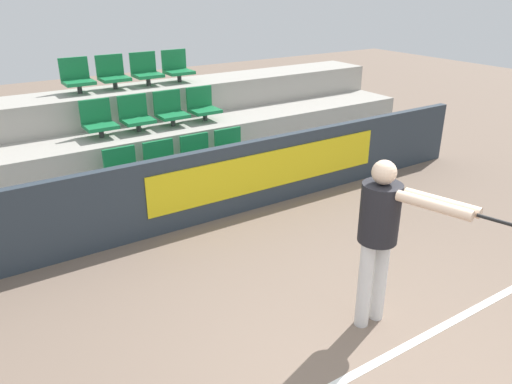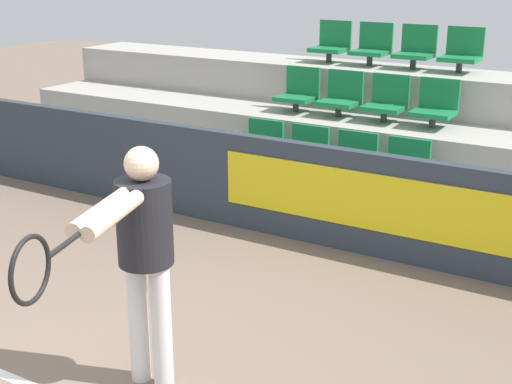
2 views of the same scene
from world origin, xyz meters
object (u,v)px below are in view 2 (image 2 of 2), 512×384
(stadium_chair_4, at_px, (299,92))
(stadium_chair_5, at_px, (341,96))
(stadium_chair_9, at_px, (372,46))
(stadium_chair_0, at_px, (261,147))
(stadium_chair_3, at_px, (405,168))
(stadium_chair_8, at_px, (332,44))
(stadium_chair_10, at_px, (416,49))
(stadium_chair_6, at_px, (387,101))
(stadium_chair_7, at_px, (435,106))
(tennis_player, at_px, (141,245))
(stadium_chair_1, at_px, (306,153))
(stadium_chair_11, at_px, (462,52))
(stadium_chair_2, at_px, (353,160))

(stadium_chair_4, xyz_separation_m, stadium_chair_5, (0.54, 0.00, 0.00))
(stadium_chair_9, bearing_deg, stadium_chair_0, -107.31)
(stadium_chair_3, distance_m, stadium_chair_4, 1.91)
(stadium_chair_8, bearing_deg, stadium_chair_10, 0.00)
(stadium_chair_5, distance_m, stadium_chair_6, 0.54)
(stadium_chair_7, xyz_separation_m, stadium_chair_10, (-0.54, 0.87, 0.47))
(stadium_chair_7, distance_m, stadium_chair_10, 1.13)
(stadium_chair_3, xyz_separation_m, stadium_chair_6, (-0.54, 0.87, 0.47))
(stadium_chair_0, bearing_deg, stadium_chair_4, 90.00)
(stadium_chair_0, bearing_deg, tennis_player, -71.35)
(stadium_chair_1, height_order, stadium_chair_8, stadium_chair_8)
(stadium_chair_0, height_order, stadium_chair_11, stadium_chair_11)
(stadium_chair_6, xyz_separation_m, stadium_chair_8, (-1.09, 0.87, 0.47))
(stadium_chair_9, bearing_deg, stadium_chair_7, -38.73)
(stadium_chair_7, xyz_separation_m, stadium_chair_11, (0.00, 0.87, 0.47))
(stadium_chair_0, xyz_separation_m, stadium_chair_2, (1.09, 0.00, 0.00))
(stadium_chair_1, xyz_separation_m, stadium_chair_6, (0.54, 0.87, 0.47))
(stadium_chair_8, distance_m, stadium_chair_11, 1.63)
(stadium_chair_2, bearing_deg, stadium_chair_0, 180.00)
(stadium_chair_3, xyz_separation_m, stadium_chair_4, (-1.63, 0.87, 0.47))
(stadium_chair_0, xyz_separation_m, stadium_chair_9, (0.54, 1.75, 0.93))
(stadium_chair_0, height_order, stadium_chair_8, stadium_chair_8)
(stadium_chair_3, height_order, stadium_chair_9, stadium_chair_9)
(stadium_chair_11, bearing_deg, stadium_chair_7, -90.00)
(stadium_chair_5, bearing_deg, stadium_chair_1, -90.00)
(stadium_chair_0, xyz_separation_m, stadium_chair_3, (1.63, 0.00, 0.00))
(stadium_chair_10, height_order, tennis_player, stadium_chair_10)
(stadium_chair_3, bearing_deg, tennis_player, -97.93)
(stadium_chair_5, relative_size, stadium_chair_9, 1.00)
(stadium_chair_6, relative_size, stadium_chair_10, 1.00)
(stadium_chair_9, bearing_deg, tennis_player, -83.25)
(tennis_player, bearing_deg, stadium_chair_4, 89.29)
(stadium_chair_1, bearing_deg, stadium_chair_5, 90.00)
(stadium_chair_9, xyz_separation_m, stadium_chair_10, (0.54, 0.00, 0.00))
(stadium_chair_7, height_order, tennis_player, tennis_player)
(stadium_chair_5, xyz_separation_m, stadium_chair_10, (0.54, 0.87, 0.47))
(stadium_chair_1, height_order, stadium_chair_6, stadium_chair_6)
(stadium_chair_0, height_order, stadium_chair_7, stadium_chair_7)
(stadium_chair_1, bearing_deg, stadium_chair_7, 38.73)
(stadium_chair_6, height_order, stadium_chair_10, stadium_chair_10)
(stadium_chair_4, distance_m, stadium_chair_8, 0.99)
(stadium_chair_4, xyz_separation_m, stadium_chair_6, (1.09, 0.00, 0.00))
(tennis_player, bearing_deg, stadium_chair_9, 80.99)
(stadium_chair_7, relative_size, tennis_player, 0.31)
(stadium_chair_1, xyz_separation_m, stadium_chair_10, (0.54, 1.75, 0.93))
(stadium_chair_1, relative_size, stadium_chair_3, 1.00)
(stadium_chair_6, relative_size, stadium_chair_11, 1.00)
(stadium_chair_7, xyz_separation_m, stadium_chair_8, (-1.63, 0.87, 0.47))
(stadium_chair_2, height_order, stadium_chair_7, stadium_chair_7)
(stadium_chair_11, xyz_separation_m, tennis_player, (-0.48, -5.17, -0.62))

